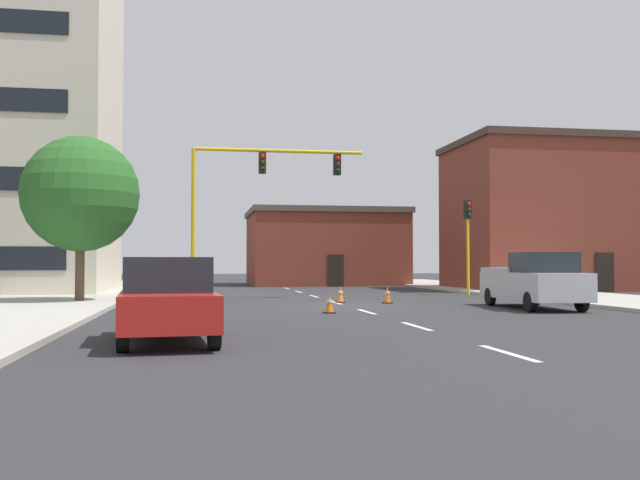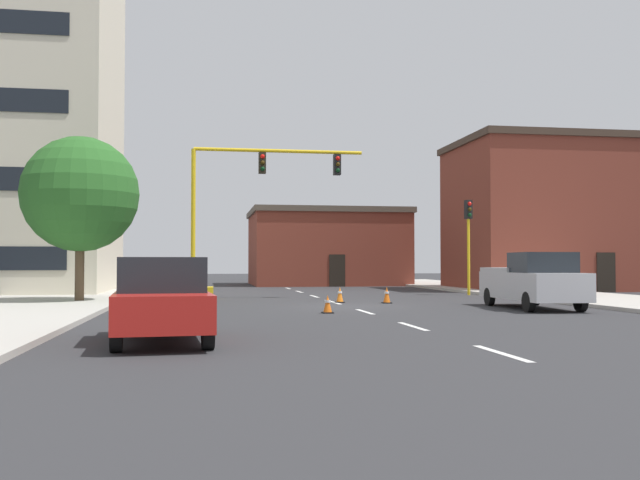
# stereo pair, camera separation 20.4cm
# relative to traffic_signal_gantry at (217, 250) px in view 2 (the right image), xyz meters

# --- Properties ---
(ground_plane) EXTENTS (160.00, 160.00, 0.00)m
(ground_plane) POSITION_rel_traffic_signal_gantry_xyz_m (4.70, -6.12, -2.22)
(ground_plane) COLOR #2D2D30
(sidewalk_left) EXTENTS (6.00, 56.00, 0.14)m
(sidewalk_left) POSITION_rel_traffic_signal_gantry_xyz_m (-6.80, 1.88, -2.15)
(sidewalk_left) COLOR #B2ADA3
(sidewalk_left) RESTS_ON ground_plane
(sidewalk_right) EXTENTS (6.00, 56.00, 0.14)m
(sidewalk_right) POSITION_rel_traffic_signal_gantry_xyz_m (16.21, 1.88, -2.15)
(sidewalk_right) COLOR #B2ADA3
(sidewalk_right) RESTS_ON ground_plane
(lane_stripe_seg_0) EXTENTS (0.16, 2.40, 0.01)m
(lane_stripe_seg_0) POSITION_rel_traffic_signal_gantry_xyz_m (4.70, -20.12, -2.21)
(lane_stripe_seg_0) COLOR silver
(lane_stripe_seg_0) RESTS_ON ground_plane
(lane_stripe_seg_1) EXTENTS (0.16, 2.40, 0.01)m
(lane_stripe_seg_1) POSITION_rel_traffic_signal_gantry_xyz_m (4.70, -14.62, -2.21)
(lane_stripe_seg_1) COLOR silver
(lane_stripe_seg_1) RESTS_ON ground_plane
(lane_stripe_seg_2) EXTENTS (0.16, 2.40, 0.01)m
(lane_stripe_seg_2) POSITION_rel_traffic_signal_gantry_xyz_m (4.70, -9.12, -2.21)
(lane_stripe_seg_2) COLOR silver
(lane_stripe_seg_2) RESTS_ON ground_plane
(lane_stripe_seg_3) EXTENTS (0.16, 2.40, 0.01)m
(lane_stripe_seg_3) POSITION_rel_traffic_signal_gantry_xyz_m (4.70, -3.62, -2.21)
(lane_stripe_seg_3) COLOR silver
(lane_stripe_seg_3) RESTS_ON ground_plane
(lane_stripe_seg_4) EXTENTS (0.16, 2.40, 0.01)m
(lane_stripe_seg_4) POSITION_rel_traffic_signal_gantry_xyz_m (4.70, 1.88, -2.21)
(lane_stripe_seg_4) COLOR silver
(lane_stripe_seg_4) RESTS_ON ground_plane
(lane_stripe_seg_5) EXTENTS (0.16, 2.40, 0.01)m
(lane_stripe_seg_5) POSITION_rel_traffic_signal_gantry_xyz_m (4.70, 7.38, -2.21)
(lane_stripe_seg_5) COLOR silver
(lane_stripe_seg_5) RESTS_ON ground_plane
(lane_stripe_seg_6) EXTENTS (0.16, 2.40, 0.01)m
(lane_stripe_seg_6) POSITION_rel_traffic_signal_gantry_xyz_m (4.70, 12.88, -2.21)
(lane_stripe_seg_6) COLOR silver
(lane_stripe_seg_6) RESTS_ON ground_plane
(building_brick_center) EXTENTS (11.25, 9.57, 5.54)m
(building_brick_center) POSITION_rel_traffic_signal_gantry_xyz_m (8.37, 20.06, 0.56)
(building_brick_center) COLOR brown
(building_brick_center) RESTS_ON ground_plane
(building_row_right) EXTENTS (13.65, 8.56, 9.02)m
(building_row_right) POSITION_rel_traffic_signal_gantry_xyz_m (21.30, 8.04, 2.31)
(building_row_right) COLOR brown
(building_row_right) RESTS_ON ground_plane
(traffic_signal_gantry) EXTENTS (8.62, 1.20, 6.83)m
(traffic_signal_gantry) POSITION_rel_traffic_signal_gantry_xyz_m (0.00, 0.00, 0.00)
(traffic_signal_gantry) COLOR yellow
(traffic_signal_gantry) RESTS_ON ground_plane
(traffic_light_pole_right) EXTENTS (0.32, 0.47, 4.80)m
(traffic_light_pole_right) POSITION_rel_traffic_signal_gantry_xyz_m (12.59, 1.91, 1.31)
(traffic_light_pole_right) COLOR yellow
(traffic_light_pole_right) RESTS_ON ground_plane
(tree_left_near) EXTENTS (4.60, 4.60, 6.66)m
(tree_left_near) POSITION_rel_traffic_signal_gantry_xyz_m (-5.46, -2.87, 2.14)
(tree_left_near) COLOR brown
(tree_left_near) RESTS_ON ground_plane
(pickup_truck_silver) EXTENTS (2.25, 5.49, 1.99)m
(pickup_truck_silver) POSITION_rel_traffic_signal_gantry_xyz_m (10.96, -8.49, -1.24)
(pickup_truck_silver) COLOR #BCBCC1
(pickup_truck_silver) RESTS_ON ground_plane
(sedan_red_near_left) EXTENTS (2.17, 4.62, 1.74)m
(sedan_red_near_left) POSITION_rel_traffic_signal_gantry_xyz_m (-1.44, -17.24, -1.33)
(sedan_red_near_left) COLOR #B21E19
(sedan_red_near_left) RESTS_ON ground_plane
(traffic_cone_roadside_a) EXTENTS (0.36, 0.36, 0.67)m
(traffic_cone_roadside_a) POSITION_rel_traffic_signal_gantry_xyz_m (6.68, -4.44, -1.89)
(traffic_cone_roadside_a) COLOR black
(traffic_cone_roadside_a) RESTS_ON ground_plane
(traffic_cone_roadside_b) EXTENTS (0.36, 0.36, 0.60)m
(traffic_cone_roadside_b) POSITION_rel_traffic_signal_gantry_xyz_m (3.36, -9.59, -1.92)
(traffic_cone_roadside_b) COLOR black
(traffic_cone_roadside_b) RESTS_ON ground_plane
(traffic_cone_roadside_c) EXTENTS (0.36, 0.36, 0.66)m
(traffic_cone_roadside_c) POSITION_rel_traffic_signal_gantry_xyz_m (4.90, -3.68, -1.89)
(traffic_cone_roadside_c) COLOR black
(traffic_cone_roadside_c) RESTS_ON ground_plane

